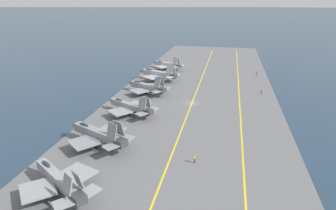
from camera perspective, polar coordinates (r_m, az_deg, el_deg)
ground_plane at (r=91.78m, az=4.58°, el=0.17°), size 2000.00×2000.00×0.00m
carrier_deck at (r=91.71m, az=4.59°, el=0.28°), size 222.97×51.88×0.40m
deck_stripe_foul_line at (r=91.17m, az=13.52°, el=-0.21°), size 200.67×1.06×0.01m
deck_stripe_centerline at (r=91.64m, az=4.59°, el=0.40°), size 200.67×0.36×0.01m
parked_jet_nearest at (r=53.51m, az=-20.26°, el=-13.03°), size 13.50×16.19×6.06m
parked_jet_second at (r=66.59m, az=-13.35°, el=-5.33°), size 13.47×17.22×6.86m
parked_jet_third at (r=82.62m, az=-7.32°, el=-0.21°), size 13.11×16.61×5.88m
parked_jet_fourth at (r=100.18m, az=-4.15°, el=3.52°), size 12.85×16.22×6.46m
parked_jet_fifth at (r=116.28m, az=-1.95°, el=6.01°), size 13.80×17.42×6.53m
parked_jet_sixth at (r=134.67m, az=-0.23°, el=7.76°), size 12.28×15.75×5.88m
crew_red_vest at (r=103.78m, az=17.37°, el=2.41°), size 0.42×0.46×1.68m
crew_brown_vest at (r=129.46m, az=16.55°, el=5.87°), size 0.43×0.33×1.75m
crew_yellow_vest at (r=59.11m, az=5.10°, el=-10.08°), size 0.34×0.43×1.78m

